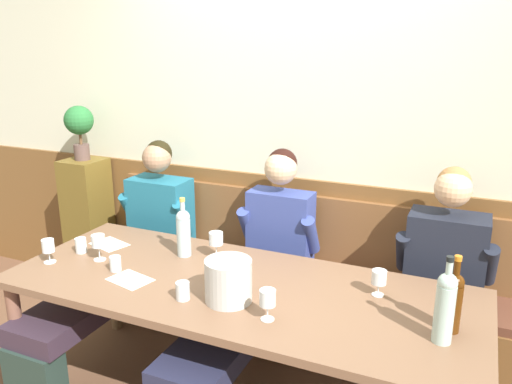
# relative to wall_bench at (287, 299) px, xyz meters

# --- Properties ---
(room_wall_back) EXTENTS (6.80, 0.08, 2.80)m
(room_wall_back) POSITION_rel_wall_bench_xyz_m (0.00, 0.26, 1.12)
(room_wall_back) COLOR beige
(room_wall_back) RESTS_ON ground
(wood_wainscot_panel) EXTENTS (6.80, 0.03, 1.03)m
(wood_wainscot_panel) POSITION_rel_wall_bench_xyz_m (0.00, 0.21, 0.24)
(wood_wainscot_panel) COLOR brown
(wood_wainscot_panel) RESTS_ON ground
(wall_bench) EXTENTS (2.65, 0.42, 0.94)m
(wall_bench) POSITION_rel_wall_bench_xyz_m (0.00, 0.00, 0.00)
(wall_bench) COLOR brown
(wall_bench) RESTS_ON ground
(dining_table) EXTENTS (2.35, 0.91, 0.72)m
(dining_table) POSITION_rel_wall_bench_xyz_m (0.00, -0.73, 0.37)
(dining_table) COLOR brown
(dining_table) RESTS_ON ground
(person_center_left_seat) EXTENTS (0.51, 1.36, 1.25)m
(person_center_left_seat) POSITION_rel_wall_bench_xyz_m (-0.93, -0.40, 0.32)
(person_center_left_seat) COLOR #24362F
(person_center_left_seat) RESTS_ON ground
(person_center_right_seat) EXTENTS (0.50, 1.35, 1.26)m
(person_center_right_seat) POSITION_rel_wall_bench_xyz_m (-0.05, -0.42, 0.32)
(person_center_right_seat) COLOR #373434
(person_center_right_seat) RESTS_ON ground
(person_right_seat) EXTENTS (0.52, 1.37, 1.25)m
(person_right_seat) POSITION_rel_wall_bench_xyz_m (0.92, -0.40, 0.32)
(person_right_seat) COLOR #2E2B3B
(person_right_seat) RESTS_ON ground
(ice_bucket) EXTENTS (0.22, 0.22, 0.20)m
(ice_bucket) POSITION_rel_wall_bench_xyz_m (0.04, -0.89, 0.54)
(ice_bucket) COLOR beige
(ice_bucket) RESTS_ON dining_table
(wine_bottle_amber_mid) EXTENTS (0.08, 0.08, 0.34)m
(wine_bottle_amber_mid) POSITION_rel_wall_bench_xyz_m (-0.42, -0.53, 0.59)
(wine_bottle_amber_mid) COLOR #AAC1C6
(wine_bottle_amber_mid) RESTS_ON dining_table
(wine_bottle_clear_water) EXTENTS (0.07, 0.07, 0.33)m
(wine_bottle_clear_water) POSITION_rel_wall_bench_xyz_m (0.99, -0.75, 0.58)
(wine_bottle_clear_water) COLOR #482408
(wine_bottle_clear_water) RESTS_ON dining_table
(wine_bottle_green_tall) EXTENTS (0.08, 0.08, 0.37)m
(wine_bottle_green_tall) POSITION_rel_wall_bench_xyz_m (0.97, -0.85, 0.60)
(wine_bottle_green_tall) COLOR #ABC9C0
(wine_bottle_green_tall) RESTS_ON dining_table
(wine_glass_by_bottle) EXTENTS (0.07, 0.07, 0.15)m
(wine_glass_by_bottle) POSITION_rel_wall_bench_xyz_m (-0.82, -0.77, 0.54)
(wine_glass_by_bottle) COLOR silver
(wine_glass_by_bottle) RESTS_ON dining_table
(wine_glass_right_end) EXTENTS (0.07, 0.07, 0.14)m
(wine_glass_right_end) POSITION_rel_wall_bench_xyz_m (0.27, -0.98, 0.54)
(wine_glass_right_end) COLOR silver
(wine_glass_right_end) RESTS_ON dining_table
(wine_glass_center_front) EXTENTS (0.08, 0.08, 0.15)m
(wine_glass_center_front) POSITION_rel_wall_bench_xyz_m (-0.25, -0.48, 0.55)
(wine_glass_center_front) COLOR silver
(wine_glass_center_front) RESTS_ON dining_table
(wine_glass_mid_left) EXTENTS (0.07, 0.07, 0.13)m
(wine_glass_mid_left) POSITION_rel_wall_bench_xyz_m (0.66, -0.56, 0.53)
(wine_glass_mid_left) COLOR silver
(wine_glass_mid_left) RESTS_ON dining_table
(wine_glass_near_bucket) EXTENTS (0.07, 0.07, 0.13)m
(wine_glass_near_bucket) POSITION_rel_wall_bench_xyz_m (-1.04, -0.91, 0.53)
(wine_glass_near_bucket) COLOR silver
(wine_glass_near_bucket) RESTS_ON dining_table
(water_tumbler_left) EXTENTS (0.06, 0.06, 0.08)m
(water_tumbler_left) POSITION_rel_wall_bench_xyz_m (-0.65, -0.85, 0.48)
(water_tumbler_left) COLOR silver
(water_tumbler_left) RESTS_ON dining_table
(water_tumbler_center) EXTENTS (0.06, 0.06, 0.08)m
(water_tumbler_center) POSITION_rel_wall_bench_xyz_m (-0.98, -0.73, 0.48)
(water_tumbler_center) COLOR silver
(water_tumbler_center) RESTS_ON dining_table
(water_tumbler_right) EXTENTS (0.07, 0.07, 0.08)m
(water_tumbler_right) POSITION_rel_wall_bench_xyz_m (-0.16, -0.97, 0.48)
(water_tumbler_right) COLOR silver
(water_tumbler_right) RESTS_ON dining_table
(tasting_sheet_left_guest) EXTENTS (0.24, 0.20, 0.00)m
(tasting_sheet_left_guest) POSITION_rel_wall_bench_xyz_m (-0.92, -0.57, 0.44)
(tasting_sheet_left_guest) COLOR white
(tasting_sheet_left_guest) RESTS_ON dining_table
(tasting_sheet_right_guest) EXTENTS (0.24, 0.19, 0.00)m
(tasting_sheet_right_guest) POSITION_rel_wall_bench_xyz_m (-0.51, -0.90, 0.44)
(tasting_sheet_right_guest) COLOR white
(tasting_sheet_right_guest) RESTS_ON dining_table
(corner_pedestal) EXTENTS (0.28, 0.28, 1.04)m
(corner_pedestal) POSITION_rel_wall_bench_xyz_m (-1.62, 0.03, 0.24)
(corner_pedestal) COLOR brown
(corner_pedestal) RESTS_ON ground
(potted_plant) EXTENTS (0.21, 0.21, 0.39)m
(potted_plant) POSITION_rel_wall_bench_xyz_m (-1.62, 0.03, 1.02)
(potted_plant) COLOR brown
(potted_plant) RESTS_ON corner_pedestal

